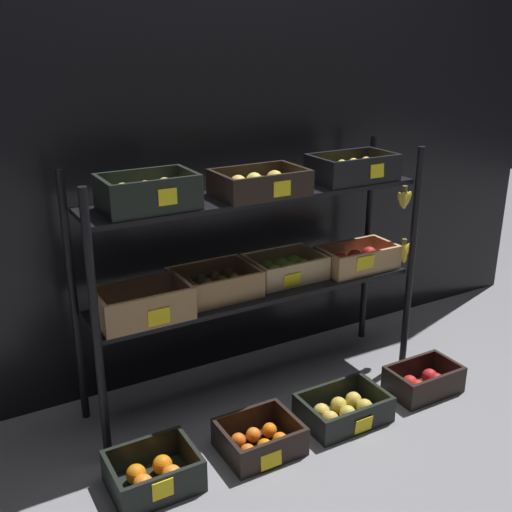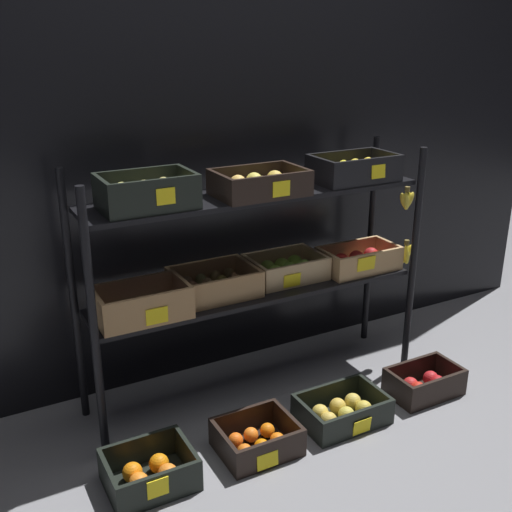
{
  "view_description": "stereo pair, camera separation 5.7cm",
  "coord_description": "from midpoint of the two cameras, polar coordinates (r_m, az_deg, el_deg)",
  "views": [
    {
      "loc": [
        -1.22,
        -2.15,
        1.55
      ],
      "look_at": [
        0.0,
        0.0,
        0.65
      ],
      "focal_mm": 43.43,
      "sensor_mm": 36.0,
      "label": 1
    },
    {
      "loc": [
        -1.17,
        -2.18,
        1.55
      ],
      "look_at": [
        0.0,
        0.0,
        0.65
      ],
      "focal_mm": 43.43,
      "sensor_mm": 36.0,
      "label": 2
    }
  ],
  "objects": [
    {
      "name": "crate_ground_tangerine",
      "position": [
        2.52,
        -0.36,
        -16.6
      ],
      "size": [
        0.3,
        0.26,
        0.12
      ],
      "color": "black",
      "rests_on": "ground_plane"
    },
    {
      "name": "storefront_wall",
      "position": [
        2.83,
        -4.26,
        10.76
      ],
      "size": [
        3.89,
        0.12,
        2.19
      ],
      "primitive_type": "cube",
      "color": "black",
      "rests_on": "ground_plane"
    },
    {
      "name": "crate_ground_apple_gold",
      "position": [
        2.71,
        7.41,
        -13.91
      ],
      "size": [
        0.36,
        0.25,
        0.11
      ],
      "color": "black",
      "rests_on": "ground_plane"
    },
    {
      "name": "crate_ground_orange",
      "position": [
        2.39,
        -10.13,
        -19.21
      ],
      "size": [
        0.31,
        0.25,
        0.13
      ],
      "color": "black",
      "rests_on": "ground_plane"
    },
    {
      "name": "display_rack",
      "position": [
        2.61,
        -0.35,
        1.29
      ],
      "size": [
        1.6,
        0.35,
        1.07
      ],
      "color": "black",
      "rests_on": "ground_plane"
    },
    {
      "name": "ground_plane",
      "position": [
        2.92,
        -0.58,
        -11.99
      ],
      "size": [
        10.0,
        10.0,
        0.0
      ],
      "primitive_type": "plane",
      "color": "gray"
    },
    {
      "name": "crate_ground_apple_red",
      "position": [
        2.96,
        14.6,
        -11.15
      ],
      "size": [
        0.33,
        0.2,
        0.12
      ],
      "color": "black",
      "rests_on": "ground_plane"
    }
  ]
}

